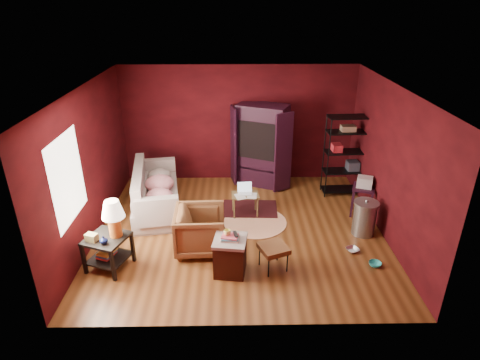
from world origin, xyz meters
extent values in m
cube|color=brown|center=(0.00, 0.00, -0.01)|extent=(5.50, 5.00, 0.02)
cube|color=white|center=(0.00, 0.00, 2.81)|extent=(5.50, 5.00, 0.02)
cube|color=#460A0E|center=(0.00, 2.51, 1.40)|extent=(5.50, 0.02, 2.80)
cube|color=#460A0E|center=(0.00, -2.51, 1.40)|extent=(5.50, 0.02, 2.80)
cube|color=#460A0E|center=(-2.76, 0.00, 1.40)|extent=(0.02, 5.00, 2.80)
cube|color=#460A0E|center=(2.76, 0.00, 1.40)|extent=(0.02, 5.00, 2.80)
cube|color=white|center=(-2.73, -1.00, 1.60)|extent=(0.02, 1.20, 1.40)
imported|color=gray|center=(-1.81, 0.86, 0.41)|extent=(0.89, 2.15, 0.81)
imported|color=black|center=(-0.72, -0.63, 0.45)|extent=(0.84, 0.89, 0.89)
imported|color=silver|center=(2.02, -0.74, 0.11)|extent=(0.23, 0.13, 0.23)
imported|color=#26B2B4|center=(2.29, -1.18, 0.11)|extent=(0.22, 0.09, 0.21)
imported|color=#0B133A|center=(-2.21, -1.31, 0.66)|extent=(0.17, 0.17, 0.13)
imported|color=#EDE774|center=(-0.23, -1.28, 0.77)|extent=(0.13, 0.11, 0.11)
cube|color=black|center=(-2.23, -1.13, 0.57)|extent=(0.80, 0.80, 0.04)
cube|color=black|center=(-2.23, -1.13, 0.19)|extent=(0.75, 0.75, 0.03)
cube|color=black|center=(-2.59, -1.30, 0.29)|extent=(0.07, 0.07, 0.58)
cube|color=black|center=(-2.06, -1.49, 0.29)|extent=(0.07, 0.07, 0.58)
cube|color=black|center=(-2.39, -0.77, 0.29)|extent=(0.07, 0.07, 0.58)
cube|color=black|center=(-1.87, -0.97, 0.29)|extent=(0.07, 0.07, 0.58)
cylinder|color=#C86724|center=(-2.07, -1.08, 0.77)|extent=(0.27, 0.27, 0.35)
cone|color=#F2E5C6|center=(-2.07, -1.08, 1.10)|extent=(0.48, 0.48, 0.29)
cube|color=olive|center=(-2.43, -1.23, 0.66)|extent=(0.22, 0.18, 0.13)
cube|color=#C43631|center=(-2.28, -1.11, 0.23)|extent=(0.32, 0.35, 0.03)
cube|color=#3175C4|center=(-2.27, -1.12, 0.27)|extent=(0.32, 0.35, 0.03)
cube|color=#DCC949|center=(-2.26, -1.12, 0.31)|extent=(0.32, 0.35, 0.03)
cube|color=gray|center=(-1.73, 0.83, 0.29)|extent=(1.13, 2.06, 0.41)
cube|color=gray|center=(-2.08, 0.77, 0.56)|extent=(0.50, 1.96, 0.82)
cube|color=gray|center=(-1.57, -0.13, 0.51)|extent=(0.84, 0.32, 0.56)
cube|color=gray|center=(-1.88, 1.79, 0.51)|extent=(0.84, 0.32, 0.56)
ellipsoid|color=#B61937|center=(-1.58, 0.28, 0.62)|extent=(0.61, 0.61, 0.29)
ellipsoid|color=#B61937|center=(-1.68, 0.84, 0.64)|extent=(0.68, 0.68, 0.33)
ellipsoid|color=gray|center=(-1.76, 1.35, 0.60)|extent=(0.57, 0.57, 0.27)
cube|color=#3B160D|center=(-0.19, -1.30, 0.29)|extent=(0.55, 0.55, 0.59)
cube|color=gray|center=(-0.19, -1.30, 0.62)|extent=(0.59, 0.59, 0.05)
cube|color=#C1B09F|center=(-0.19, -1.30, 0.66)|extent=(0.31, 0.25, 0.02)
cube|color=teal|center=(-0.19, -1.30, 0.68)|extent=(0.28, 0.22, 0.02)
cube|color=#B54454|center=(-0.19, -1.30, 0.70)|extent=(0.30, 0.25, 0.02)
cube|color=black|center=(-0.10, -1.28, 0.73)|extent=(0.09, 0.18, 0.02)
cube|color=black|center=(0.54, -1.21, 0.40)|extent=(0.56, 0.56, 0.09)
cube|color=black|center=(0.54, -1.21, 0.35)|extent=(0.51, 0.51, 0.02)
cylinder|color=black|center=(0.44, -1.44, 0.18)|extent=(0.03, 0.03, 0.36)
cylinder|color=black|center=(0.76, -1.31, 0.18)|extent=(0.03, 0.03, 0.36)
cylinder|color=black|center=(0.31, -1.12, 0.18)|extent=(0.03, 0.03, 0.36)
cylinder|color=black|center=(0.63, -0.99, 0.18)|extent=(0.03, 0.03, 0.36)
cylinder|color=#F4E9CB|center=(0.31, 0.30, 0.01)|extent=(1.40, 1.40, 0.01)
cube|color=#441216|center=(0.22, 0.85, 0.02)|extent=(1.21, 0.83, 0.01)
cube|color=brown|center=(0.11, 0.62, 0.46)|extent=(0.58, 0.43, 0.03)
cylinder|color=brown|center=(-0.11, 0.44, 0.23)|extent=(0.04, 0.04, 0.46)
cylinder|color=brown|center=(0.37, 0.48, 0.23)|extent=(0.04, 0.04, 0.46)
cylinder|color=brown|center=(-0.14, 0.76, 0.23)|extent=(0.04, 0.04, 0.46)
cylinder|color=brown|center=(0.34, 0.80, 0.23)|extent=(0.04, 0.04, 0.46)
cube|color=silver|center=(0.11, 0.65, 0.48)|extent=(0.31, 0.23, 0.01)
cube|color=silver|center=(0.10, 0.75, 0.59)|extent=(0.30, 0.09, 0.20)
cube|color=#BCBAB6|center=(0.01, 0.52, 0.48)|extent=(0.27, 0.32, 0.00)
cube|color=#BCBAB6|center=(0.25, 0.55, 0.48)|extent=(0.22, 0.30, 0.00)
cube|color=black|center=(0.56, 2.19, 0.98)|extent=(1.29, 1.03, 1.96)
cube|color=black|center=(0.51, 2.10, 1.18)|extent=(1.03, 0.80, 0.87)
cube|color=black|center=(-0.13, 2.18, 0.98)|extent=(0.14, 0.46, 1.85)
cube|color=black|center=(1.00, 1.68, 0.98)|extent=(0.42, 0.28, 1.85)
cube|color=#2B2E30|center=(0.53, 2.15, 1.08)|extent=(0.79, 0.73, 0.54)
cube|color=black|center=(0.43, 1.91, 1.08)|extent=(0.47, 0.22, 0.41)
cube|color=black|center=(0.53, 2.15, 0.46)|extent=(1.06, 0.85, 0.05)
cylinder|color=black|center=(1.96, 1.38, 0.93)|extent=(0.03, 0.03, 1.86)
cylinder|color=black|center=(2.82, 1.43, 0.93)|extent=(0.03, 0.03, 1.86)
cylinder|color=black|center=(1.94, 1.75, 0.93)|extent=(0.03, 0.03, 1.86)
cylinder|color=black|center=(2.80, 1.80, 0.93)|extent=(0.03, 0.03, 1.86)
cube|color=black|center=(2.38, 1.59, 0.10)|extent=(0.93, 0.44, 0.03)
cube|color=black|center=(2.38, 1.59, 0.57)|extent=(0.93, 0.44, 0.03)
cube|color=black|center=(2.38, 1.59, 1.03)|extent=(0.93, 0.44, 0.03)
cube|color=black|center=(2.38, 1.59, 1.49)|extent=(0.93, 0.44, 0.03)
cube|color=black|center=(2.38, 1.59, 1.84)|extent=(0.93, 0.44, 0.03)
cube|color=maroon|center=(2.17, 1.58, 1.13)|extent=(0.22, 0.27, 0.16)
cube|color=#343541|center=(2.58, 1.60, 0.69)|extent=(0.27, 0.27, 0.21)
cube|color=#82644E|center=(2.38, 1.59, 1.58)|extent=(0.32, 0.22, 0.12)
cube|color=black|center=(2.55, 0.59, 0.63)|extent=(0.55, 0.55, 0.04)
cube|color=black|center=(2.31, 0.48, 0.31)|extent=(0.06, 0.06, 0.63)
cube|color=black|center=(2.66, 0.35, 0.31)|extent=(0.06, 0.06, 0.63)
cube|color=black|center=(2.44, 0.82, 0.31)|extent=(0.06, 0.06, 0.63)
cube|color=black|center=(2.79, 0.70, 0.31)|extent=(0.06, 0.06, 0.63)
cube|color=silver|center=(2.55, 0.59, 0.75)|extent=(0.37, 0.33, 0.22)
cylinder|color=#9A9FA1|center=(2.38, -0.15, 0.32)|extent=(0.51, 0.51, 0.64)
cylinder|color=#9A9FA1|center=(2.38, -0.15, 0.66)|extent=(0.56, 0.56, 0.04)
sphere|color=#9A9FA1|center=(2.38, -0.15, 0.70)|extent=(0.08, 0.08, 0.06)
camera|label=1|loc=(-0.11, -6.75, 4.24)|focal=30.00mm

